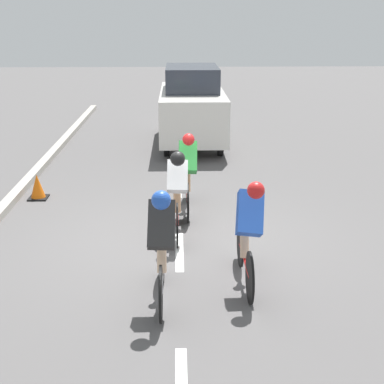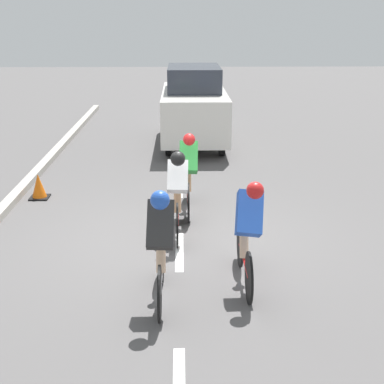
{
  "view_description": "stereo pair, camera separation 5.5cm",
  "coord_description": "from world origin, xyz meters",
  "px_view_note": "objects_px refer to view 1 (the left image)",
  "views": [
    {
      "loc": [
        0.02,
        7.88,
        3.42
      ],
      "look_at": [
        -0.19,
        0.45,
        0.95
      ],
      "focal_mm": 50.0,
      "sensor_mm": 36.0,
      "label": 1
    },
    {
      "loc": [
        -0.03,
        7.88,
        3.42
      ],
      "look_at": [
        -0.19,
        0.45,
        0.95
      ],
      "focal_mm": 50.0,
      "sensor_mm": 36.0,
      "label": 2
    }
  ],
  "objects_px": {
    "cyclist_white": "(177,191)",
    "cyclist_green": "(188,171)",
    "traffic_cone": "(37,187)",
    "support_car": "(192,106)",
    "cyclist_black": "(162,242)",
    "cyclist_blue": "(248,230)"
  },
  "relations": [
    {
      "from": "cyclist_white",
      "to": "traffic_cone",
      "type": "distance_m",
      "value": 3.4
    },
    {
      "from": "cyclist_blue",
      "to": "traffic_cone",
      "type": "height_order",
      "value": "cyclist_blue"
    },
    {
      "from": "cyclist_blue",
      "to": "cyclist_black",
      "type": "relative_size",
      "value": 1.02
    },
    {
      "from": "cyclist_white",
      "to": "cyclist_green",
      "type": "bearing_deg",
      "value": -99.59
    },
    {
      "from": "cyclist_blue",
      "to": "support_car",
      "type": "distance_m",
      "value": 8.23
    },
    {
      "from": "cyclist_white",
      "to": "support_car",
      "type": "distance_m",
      "value": 6.55
    },
    {
      "from": "cyclist_white",
      "to": "cyclist_green",
      "type": "height_order",
      "value": "cyclist_green"
    },
    {
      "from": "cyclist_green",
      "to": "traffic_cone",
      "type": "relative_size",
      "value": 3.53
    },
    {
      "from": "cyclist_blue",
      "to": "cyclist_white",
      "type": "distance_m",
      "value": 1.91
    },
    {
      "from": "cyclist_blue",
      "to": "support_car",
      "type": "relative_size",
      "value": 0.42
    },
    {
      "from": "cyclist_green",
      "to": "support_car",
      "type": "xyz_separation_m",
      "value": [
        -0.23,
        -5.44,
        0.28
      ]
    },
    {
      "from": "cyclist_black",
      "to": "cyclist_white",
      "type": "relative_size",
      "value": 0.99
    },
    {
      "from": "support_car",
      "to": "cyclist_black",
      "type": "bearing_deg",
      "value": 85.94
    },
    {
      "from": "traffic_cone",
      "to": "cyclist_green",
      "type": "bearing_deg",
      "value": 163.55
    },
    {
      "from": "cyclist_green",
      "to": "support_car",
      "type": "distance_m",
      "value": 5.45
    },
    {
      "from": "cyclist_black",
      "to": "cyclist_white",
      "type": "height_order",
      "value": "cyclist_black"
    },
    {
      "from": "cyclist_blue",
      "to": "support_car",
      "type": "bearing_deg",
      "value": -86.56
    },
    {
      "from": "cyclist_green",
      "to": "traffic_cone",
      "type": "distance_m",
      "value": 3.08
    },
    {
      "from": "cyclist_green",
      "to": "support_car",
      "type": "height_order",
      "value": "support_car"
    },
    {
      "from": "cyclist_black",
      "to": "cyclist_green",
      "type": "relative_size",
      "value": 0.95
    },
    {
      "from": "cyclist_black",
      "to": "cyclist_green",
      "type": "distance_m",
      "value": 3.21
    },
    {
      "from": "cyclist_green",
      "to": "traffic_cone",
      "type": "height_order",
      "value": "cyclist_green"
    }
  ]
}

